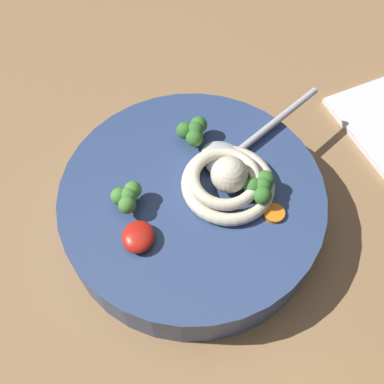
{
  "coord_description": "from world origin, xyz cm",
  "views": [
    {
      "loc": [
        25.69,
        2.94,
        48.26
      ],
      "look_at": [
        0.81,
        1.22,
        8.21
      ],
      "focal_mm": 42.67,
      "sensor_mm": 36.0,
      "label": 1
    }
  ],
  "objects": [
    {
      "name": "chili_sauce_dollop",
      "position": [
        6.69,
        -3.53,
        8.99
      ],
      "size": [
        3.49,
        3.14,
        1.57
      ],
      "primitive_type": "ellipsoid",
      "color": "red",
      "rests_on": "soup_bowl"
    },
    {
      "name": "broccoli_floret_left",
      "position": [
        -5.79,
        0.95,
        10.03
      ],
      "size": [
        3.67,
        3.15,
        2.9
      ],
      "color": "#7A9E60",
      "rests_on": "soup_bowl"
    },
    {
      "name": "broccoli_floret_center",
      "position": [
        0.92,
        8.09,
        10.03
      ],
      "size": [
        3.67,
        3.16,
        2.9
      ],
      "color": "#7A9E60",
      "rests_on": "soup_bowl"
    },
    {
      "name": "carrot_slice_near_spoon",
      "position": [
        -1.31,
        7.13,
        8.46
      ],
      "size": [
        2.14,
        2.14,
        0.49
      ],
      "primitive_type": "cylinder",
      "color": "orange",
      "rests_on": "soup_bowl"
    },
    {
      "name": "soup_spoon",
      "position": [
        -3.79,
        5.49,
        9.01
      ],
      "size": [
        14.92,
        14.19,
        1.6
      ],
      "rotation": [
        0.0,
        0.0,
        2.39
      ],
      "color": "#B7B7BC",
      "rests_on": "soup_bowl"
    },
    {
      "name": "carrot_slice_front",
      "position": [
        2.89,
        9.6,
        8.43
      ],
      "size": [
        2.15,
        2.15,
        0.44
      ],
      "primitive_type": "cylinder",
      "color": "orange",
      "rests_on": "soup_bowl"
    },
    {
      "name": "table_slab",
      "position": [
        0.0,
        0.0,
        1.41
      ],
      "size": [
        113.39,
        113.39,
        2.83
      ],
      "primitive_type": "cube",
      "color": "#936D47",
      "rests_on": "ground"
    },
    {
      "name": "broccoli_floret_rear",
      "position": [
        2.9,
        -5.04,
        9.94
      ],
      "size": [
        3.48,
        3.0,
        2.75
      ],
      "color": "#7A9E60",
      "rests_on": "soup_bowl"
    },
    {
      "name": "noodle_pile",
      "position": [
        -0.12,
        4.78,
        9.55
      ],
      "size": [
        10.69,
        10.48,
        4.3
      ],
      "color": "beige",
      "rests_on": "soup_bowl"
    },
    {
      "name": "soup_bowl",
      "position": [
        0.81,
        1.22,
        5.61
      ],
      "size": [
        27.91,
        27.91,
        5.38
      ],
      "color": "#334775",
      "rests_on": "table_slab"
    }
  ]
}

